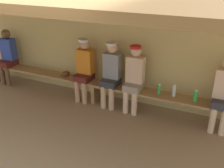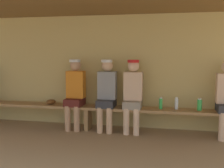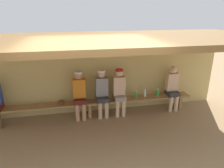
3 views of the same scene
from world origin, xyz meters
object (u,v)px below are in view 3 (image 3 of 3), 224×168
Objects in this scene: player_near_post at (102,91)px; player_shirtless_tan at (119,90)px; baseball_glove_dark_brown at (61,102)px; bench at (89,104)px; player_leftmost at (79,93)px; water_bottle_green at (136,94)px; water_bottle_blue at (145,93)px; water_bottle_orange at (158,93)px; player_rightmost at (172,86)px.

player_shirtless_tan is at bearing 0.00° from player_near_post.
baseball_glove_dark_brown is at bearing 179.18° from player_shirtless_tan.
player_leftmost reaches higher than bench.
player_shirtless_tan is at bearing 0.00° from player_leftmost.
baseball_glove_dark_brown is (-1.14, 0.02, -0.24)m from player_near_post.
player_leftmost reaches higher than water_bottle_green.
water_bottle_blue reaches higher than bench.
player_near_post reaches higher than water_bottle_orange.
water_bottle_orange is at bearing 0.58° from water_bottle_green.
water_bottle_green is at bearing 0.27° from player_near_post.
player_near_post is 1.16m from baseball_glove_dark_brown.
player_leftmost is 1.64m from water_bottle_green.
water_bottle_orange is 0.40m from water_bottle_blue.
player_rightmost reaches higher than water_bottle_green.
water_bottle_blue is at bearing 93.65° from baseball_glove_dark_brown.
water_bottle_green reaches higher than bench.
bench is 0.44m from player_leftmost.
player_rightmost is 1.62m from player_shirtless_tan.
player_near_post is (0.37, 0.00, 0.36)m from bench.
baseball_glove_dark_brown is (-0.51, 0.02, -0.24)m from player_leftmost.
water_bottle_green is at bearing 0.16° from player_leftmost.
bench is at bearing -179.76° from player_shirtless_tan.
water_bottle_orange is at bearing 0.39° from player_near_post.
player_shirtless_tan is 1.65m from baseball_glove_dark_brown.
player_shirtless_tan is (-1.62, 0.00, 0.02)m from player_rightmost.
bench is 2.51m from player_rightmost.
player_rightmost is 6.15× the size of water_bottle_orange.
player_rightmost is 3.27m from baseball_glove_dark_brown.
water_bottle_orange is at bearing 93.12° from baseball_glove_dark_brown.
water_bottle_green is 2.14m from baseball_glove_dark_brown.
player_leftmost is at bearing 180.00° from player_near_post.
water_bottle_blue is (0.79, 0.04, -0.18)m from player_shirtless_tan.
player_leftmost is at bearing 179.99° from player_rightmost.
player_shirtless_tan is at bearing 0.24° from bench.
water_bottle_green is 0.28m from water_bottle_blue.
player_shirtless_tan is at bearing -179.44° from water_bottle_orange.
player_near_post is 0.63m from player_leftmost.
water_bottle_orange is (1.18, 0.01, -0.18)m from player_shirtless_tan.
player_leftmost reaches higher than water_bottle_blue.
player_leftmost is 1.92m from water_bottle_blue.
player_leftmost is (-2.74, 0.00, 0.02)m from player_rightmost.
player_rightmost reaches higher than water_bottle_orange.
water_bottle_blue is 2.42m from baseball_glove_dark_brown.
water_bottle_green is (1.00, 0.00, -0.19)m from player_near_post.
player_near_post is 0.49m from player_shirtless_tan.
player_near_post is at bearing 92.19° from baseball_glove_dark_brown.
player_shirtless_tan and player_leftmost have the same top height.
baseball_glove_dark_brown is (-2.82, 0.01, -0.06)m from water_bottle_orange.
bench is 27.64× the size of water_bottle_orange.
bench is 25.00× the size of baseball_glove_dark_brown.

